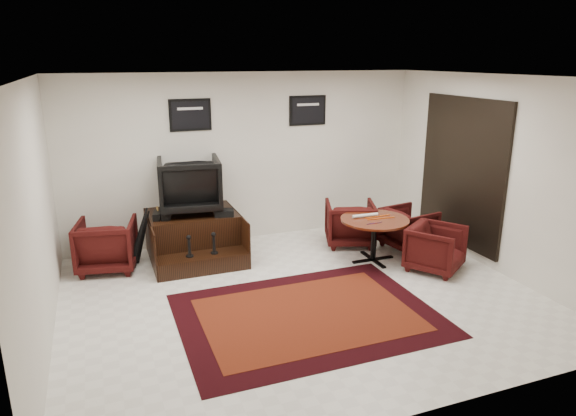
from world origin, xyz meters
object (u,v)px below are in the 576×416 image
Objects in this scene: armchair_side at (107,242)px; meeting_table at (375,224)px; shine_podium at (194,237)px; table_chair_window at (409,226)px; table_chair_back at (350,221)px; shine_chair at (189,182)px; table_chair_corner at (436,246)px.

armchair_side is 3.99m from meeting_table.
shine_podium is at bearing -167.04° from armchair_side.
shine_podium is at bearing 66.31° from table_chair_window.
table_chair_back reaches higher than table_chair_window.
armchair_side is at bearing 70.58° from table_chair_window.
table_chair_corner is at bearing 156.37° from shine_chair.
meeting_table is (3.83, -1.10, 0.18)m from armchair_side.
shine_podium is 3.67m from table_chair_corner.
shine_chair reaches higher than table_chair_corner.
shine_chair is 0.92× the size of meeting_table.
shine_chair is 1.28× the size of table_chair_window.
shine_chair is 2.91m from meeting_table.
table_chair_corner is (0.66, -1.43, -0.03)m from table_chair_back.
shine_podium is 1.69× the size of armchair_side.
table_chair_corner is at bearing 170.09° from armchair_side.
meeting_table is 1.39× the size of table_chair_corner.
table_chair_window is (0.81, 0.29, -0.22)m from meeting_table.
shine_chair reaches higher than armchair_side.
table_chair_back is at bearing 48.88° from table_chair_window.
meeting_table is 0.81m from table_chair_back.
table_chair_back is at bearing 176.42° from shine_chair.
armchair_side is 1.04× the size of table_chair_back.
armchair_side is 4.71m from table_chair_window.
table_chair_corner reaches higher than meeting_table.
shine_podium is at bearing 115.95° from table_chair_corner.
meeting_table is 1.39× the size of table_chair_window.
shine_podium is at bearing 97.29° from shine_chair.
shine_chair is at bearing 153.31° from meeting_table.
table_chair_window reaches higher than meeting_table.
armchair_side reaches higher than meeting_table.
table_chair_window is at bearing 170.89° from shine_chair.
meeting_table is (2.54, -1.28, -0.58)m from shine_chair.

